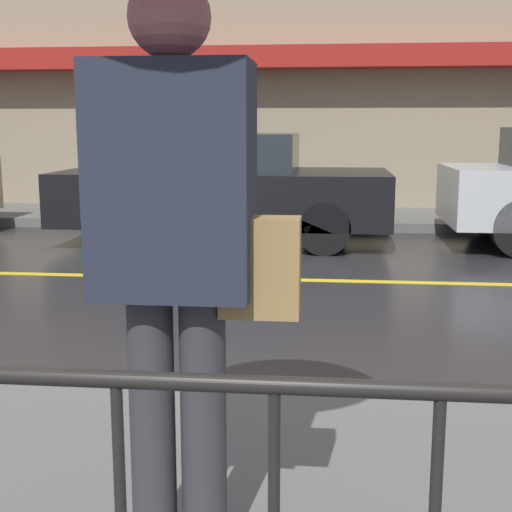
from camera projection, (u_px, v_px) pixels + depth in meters
name	position (u px, v px, depth m)	size (l,w,h in m)	color
ground_plane	(257.00, 279.00, 7.12)	(80.00, 80.00, 0.00)	#262628
sidewalk_far	(285.00, 218.00, 11.30)	(28.00, 2.03, 0.14)	#60605E
lane_marking	(257.00, 279.00, 7.12)	(25.20, 0.12, 0.01)	gold
building_storefront	(291.00, 11.00, 11.82)	(28.00, 0.85, 6.84)	gray
car_black	(221.00, 187.00, 9.28)	(4.24, 1.85, 1.41)	black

